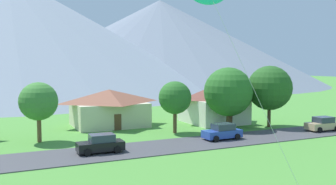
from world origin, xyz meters
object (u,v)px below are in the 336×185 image
house_leftmost (109,107)px  parked_car_tan_mid_east (323,124)px  tree_right_of_center (39,102)px  tree_near_right (175,98)px  tree_near_left (228,92)px  house_left_center (213,104)px  parked_car_black_east_end (101,144)px  tree_center (270,88)px  parked_car_blue_west_end (222,132)px

house_leftmost → parked_car_tan_mid_east: bearing=-33.7°
tree_right_of_center → tree_near_right: 15.15m
house_leftmost → tree_near_left: (12.82, -8.71, 2.20)m
house_left_center → parked_car_black_east_end: 22.06m
parked_car_tan_mid_east → parked_car_black_east_end: bearing=179.1°
tree_near_left → tree_right_of_center: (-22.35, 1.76, -0.43)m
tree_center → parked_car_black_east_end: tree_center is taller
parked_car_black_east_end → tree_near_left: bearing=18.0°
tree_near_left → tree_near_right: tree_near_left is taller
tree_near_right → parked_car_black_east_end: 12.66m
house_left_center → parked_car_tan_mid_east: (8.41, -11.49, -1.80)m
tree_near_right → house_left_center: bearing=30.5°
house_leftmost → house_left_center: (13.97, -3.42, 0.17)m
tree_near_left → parked_car_black_east_end: (-17.84, -5.79, -3.83)m
tree_center → parked_car_blue_west_end: (-10.16, -4.47, -4.20)m
house_left_center → tree_near_left: bearing=-102.2°
house_left_center → tree_right_of_center: (-23.50, -3.53, 1.60)m
house_leftmost → tree_right_of_center: bearing=-143.9°
tree_near_right → parked_car_black_east_end: (-10.57, -6.12, -3.32)m
house_leftmost → tree_near_right: size_ratio=1.60×
parked_car_black_east_end → tree_near_right: bearing=30.1°
house_leftmost → tree_right_of_center: 11.93m
house_leftmost → parked_car_blue_west_end: (8.41, -14.10, -1.63)m
tree_near_right → parked_car_blue_west_end: (2.86, -5.72, -3.32)m
house_leftmost → tree_near_right: bearing=-56.5°
house_leftmost → house_left_center: 14.38m
tree_near_left → tree_center: bearing=-9.1°
tree_center → house_left_center: bearing=126.6°
parked_car_blue_west_end → parked_car_tan_mid_east: same height
house_leftmost → tree_right_of_center: tree_right_of_center is taller
tree_right_of_center → parked_car_black_east_end: size_ratio=1.48×
tree_right_of_center → parked_car_black_east_end: (4.51, -7.55, -3.40)m
parked_car_blue_west_end → tree_center: bearing=23.7°
house_leftmost → house_left_center: size_ratio=1.15×
tree_right_of_center → parked_car_black_east_end: 9.43m
parked_car_blue_west_end → tree_near_left: bearing=50.7°
house_left_center → parked_car_tan_mid_east: 14.35m
house_leftmost → parked_car_tan_mid_east: house_leftmost is taller
house_left_center → tree_right_of_center: bearing=-171.4°
house_leftmost → tree_near_right: tree_near_right is taller
tree_center → tree_near_right: size_ratio=1.29×
house_leftmost → parked_car_blue_west_end: 16.50m
house_leftmost → parked_car_blue_west_end: house_leftmost is taller
parked_car_tan_mid_east → parked_car_black_east_end: (-27.40, 0.41, 0.00)m
tree_near_left → parked_car_blue_west_end: 7.94m
tree_center → parked_car_blue_west_end: size_ratio=1.89×
parked_car_blue_west_end → tree_near_right: bearing=116.6°
tree_near_right → parked_car_tan_mid_east: tree_near_right is taller
tree_near_right → parked_car_black_east_end: tree_near_right is taller
tree_right_of_center → tree_near_right: size_ratio=1.02×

